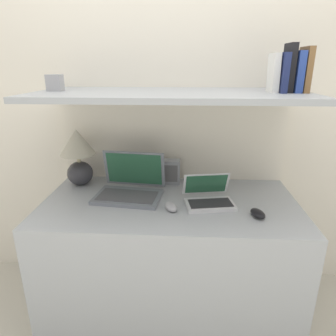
{
  "coord_description": "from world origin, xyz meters",
  "views": [
    {
      "loc": [
        0.08,
        -1.13,
        1.44
      ],
      "look_at": [
        -0.01,
        0.35,
        0.93
      ],
      "focal_mm": 32.0,
      "sensor_mm": 36.0,
      "label": 1
    }
  ],
  "objects_px": {
    "laptop_large": "(130,187)",
    "book_blue": "(296,72)",
    "computer_mouse": "(171,207)",
    "book_black": "(289,68)",
    "table_lamp": "(78,153)",
    "book_navy": "(281,73)",
    "book_brown": "(305,70)",
    "book_white": "(274,73)",
    "laptop_small": "(209,198)",
    "router_box": "(169,172)",
    "second_mouse": "(258,213)",
    "shelf_gadget": "(55,83)"
  },
  "relations": [
    {
      "from": "book_navy",
      "to": "book_white",
      "type": "bearing_deg",
      "value": 180.0
    },
    {
      "from": "router_box",
      "to": "book_blue",
      "type": "height_order",
      "value": "book_blue"
    },
    {
      "from": "laptop_small",
      "to": "book_brown",
      "type": "height_order",
      "value": "book_brown"
    },
    {
      "from": "book_black",
      "to": "second_mouse",
      "type": "bearing_deg",
      "value": -120.25
    },
    {
      "from": "laptop_small",
      "to": "book_white",
      "type": "height_order",
      "value": "book_white"
    },
    {
      "from": "second_mouse",
      "to": "book_white",
      "type": "bearing_deg",
      "value": 74.53
    },
    {
      "from": "laptop_small",
      "to": "second_mouse",
      "type": "bearing_deg",
      "value": -30.27
    },
    {
      "from": "book_navy",
      "to": "book_black",
      "type": "bearing_deg",
      "value": 0.0
    },
    {
      "from": "laptop_small",
      "to": "computer_mouse",
      "type": "height_order",
      "value": "laptop_small"
    },
    {
      "from": "computer_mouse",
      "to": "book_blue",
      "type": "xyz_separation_m",
      "value": [
        0.59,
        0.18,
        0.65
      ]
    },
    {
      "from": "laptop_large",
      "to": "book_brown",
      "type": "relative_size",
      "value": 1.86
    },
    {
      "from": "laptop_large",
      "to": "router_box",
      "type": "bearing_deg",
      "value": 43.78
    },
    {
      "from": "second_mouse",
      "to": "laptop_large",
      "type": "bearing_deg",
      "value": 162.07
    },
    {
      "from": "book_brown",
      "to": "laptop_small",
      "type": "bearing_deg",
      "value": -168.12
    },
    {
      "from": "book_blue",
      "to": "book_white",
      "type": "relative_size",
      "value": 1.05
    },
    {
      "from": "laptop_large",
      "to": "book_blue",
      "type": "bearing_deg",
      "value": 0.72
    },
    {
      "from": "laptop_small",
      "to": "router_box",
      "type": "distance_m",
      "value": 0.36
    },
    {
      "from": "book_blue",
      "to": "book_navy",
      "type": "height_order",
      "value": "book_blue"
    },
    {
      "from": "second_mouse",
      "to": "shelf_gadget",
      "type": "height_order",
      "value": "shelf_gadget"
    },
    {
      "from": "computer_mouse",
      "to": "book_brown",
      "type": "height_order",
      "value": "book_brown"
    },
    {
      "from": "laptop_large",
      "to": "second_mouse",
      "type": "bearing_deg",
      "value": -17.93
    },
    {
      "from": "book_white",
      "to": "computer_mouse",
      "type": "bearing_deg",
      "value": -159.91
    },
    {
      "from": "table_lamp",
      "to": "book_navy",
      "type": "distance_m",
      "value": 1.2
    },
    {
      "from": "table_lamp",
      "to": "laptop_small",
      "type": "relative_size",
      "value": 1.23
    },
    {
      "from": "router_box",
      "to": "book_navy",
      "type": "height_order",
      "value": "book_navy"
    },
    {
      "from": "second_mouse",
      "to": "shelf_gadget",
      "type": "relative_size",
      "value": 1.34
    },
    {
      "from": "laptop_large",
      "to": "laptop_small",
      "type": "distance_m",
      "value": 0.44
    },
    {
      "from": "second_mouse",
      "to": "book_black",
      "type": "distance_m",
      "value": 0.72
    },
    {
      "from": "laptop_large",
      "to": "book_black",
      "type": "bearing_deg",
      "value": 0.76
    },
    {
      "from": "laptop_small",
      "to": "router_box",
      "type": "xyz_separation_m",
      "value": [
        -0.23,
        0.28,
        0.04
      ]
    },
    {
      "from": "router_box",
      "to": "shelf_gadget",
      "type": "bearing_deg",
      "value": -161.79
    },
    {
      "from": "table_lamp",
      "to": "router_box",
      "type": "height_order",
      "value": "table_lamp"
    },
    {
      "from": "book_black",
      "to": "book_brown",
      "type": "bearing_deg",
      "value": 0.0
    },
    {
      "from": "book_navy",
      "to": "shelf_gadget",
      "type": "distance_m",
      "value": 1.13
    },
    {
      "from": "table_lamp",
      "to": "router_box",
      "type": "bearing_deg",
      "value": 5.9
    },
    {
      "from": "book_blue",
      "to": "shelf_gadget",
      "type": "xyz_separation_m",
      "value": [
        -1.2,
        -0.0,
        -0.05
      ]
    },
    {
      "from": "laptop_small",
      "to": "book_navy",
      "type": "xyz_separation_m",
      "value": [
        0.33,
        0.09,
        0.63
      ]
    },
    {
      "from": "laptop_large",
      "to": "book_brown",
      "type": "bearing_deg",
      "value": 0.69
    },
    {
      "from": "laptop_small",
      "to": "book_navy",
      "type": "bearing_deg",
      "value": 15.72
    },
    {
      "from": "book_brown",
      "to": "book_black",
      "type": "xyz_separation_m",
      "value": [
        -0.08,
        0.0,
        0.01
      ]
    },
    {
      "from": "router_box",
      "to": "book_black",
      "type": "xyz_separation_m",
      "value": [
        0.59,
        -0.19,
        0.61
      ]
    },
    {
      "from": "computer_mouse",
      "to": "book_white",
      "type": "xyz_separation_m",
      "value": [
        0.49,
        0.18,
        0.65
      ]
    },
    {
      "from": "router_box",
      "to": "book_navy",
      "type": "xyz_separation_m",
      "value": [
        0.55,
        -0.19,
        0.59
      ]
    },
    {
      "from": "computer_mouse",
      "to": "book_black",
      "type": "xyz_separation_m",
      "value": [
        0.56,
        0.18,
        0.67
      ]
    },
    {
      "from": "table_lamp",
      "to": "laptop_small",
      "type": "distance_m",
      "value": 0.82
    },
    {
      "from": "book_black",
      "to": "shelf_gadget",
      "type": "bearing_deg",
      "value": -180.0
    },
    {
      "from": "computer_mouse",
      "to": "laptop_small",
      "type": "bearing_deg",
      "value": 23.77
    },
    {
      "from": "laptop_small",
      "to": "book_brown",
      "type": "distance_m",
      "value": 0.78
    },
    {
      "from": "router_box",
      "to": "book_navy",
      "type": "distance_m",
      "value": 0.83
    },
    {
      "from": "computer_mouse",
      "to": "laptop_large",
      "type": "bearing_deg",
      "value": 145.09
    }
  ]
}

